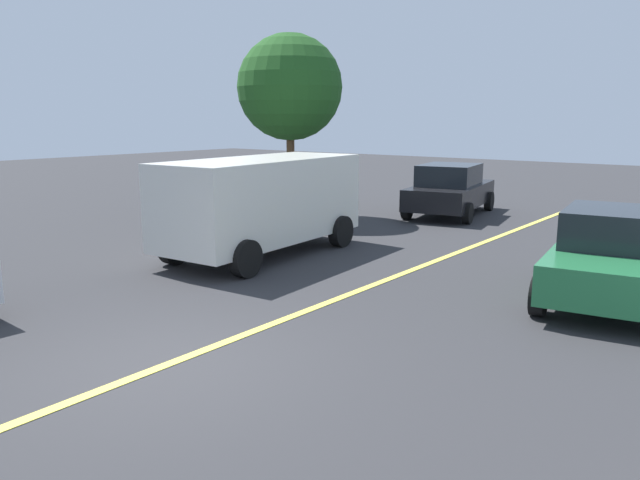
% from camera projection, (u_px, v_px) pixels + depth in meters
% --- Properties ---
extents(ground_plane, '(80.00, 80.00, 0.00)m').
position_uv_depth(ground_plane, '(166.00, 365.00, 7.80)').
color(ground_plane, '#2D2D30').
extents(lane_marking_centre, '(28.00, 0.16, 0.01)m').
position_uv_depth(lane_marking_centre, '(313.00, 308.00, 10.12)').
color(lane_marking_centre, '#E0D14C').
extents(white_van, '(5.33, 2.56, 2.20)m').
position_uv_depth(white_van, '(263.00, 200.00, 13.86)').
color(white_van, silver).
rests_on(white_van, ground_plane).
extents(car_green_mid_road, '(4.18, 2.49, 1.58)m').
position_uv_depth(car_green_mid_road, '(613.00, 256.00, 10.37)').
color(car_green_mid_road, '#236B3D').
rests_on(car_green_mid_road, ground_plane).
extents(car_black_behind_van, '(4.71, 2.75, 1.64)m').
position_uv_depth(car_black_behind_van, '(450.00, 190.00, 19.70)').
color(car_black_behind_van, black).
rests_on(car_black_behind_van, ground_plane).
extents(tree_left_verge, '(3.23, 3.23, 5.62)m').
position_uv_depth(tree_left_verge, '(290.00, 88.00, 18.80)').
color(tree_left_verge, '#513823').
rests_on(tree_left_verge, ground_plane).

